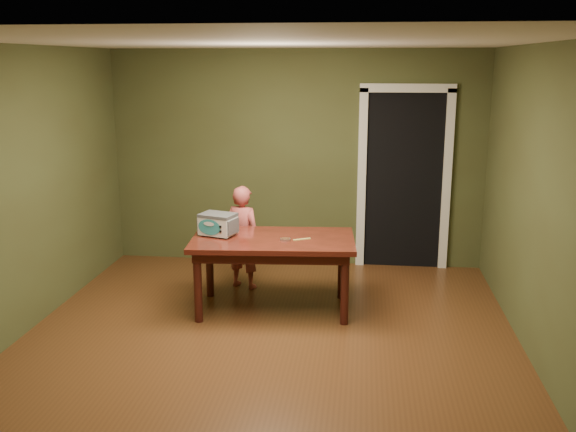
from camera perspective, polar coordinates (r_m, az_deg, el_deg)
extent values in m
plane|color=#573219|center=(5.77, -2.00, -11.55)|extent=(5.00, 5.00, 0.00)
cube|color=#454E29|center=(7.79, 0.70, 5.10)|extent=(4.50, 0.02, 2.60)
cube|color=#454E29|center=(3.01, -9.50, -9.08)|extent=(4.50, 0.02, 2.60)
cube|color=#454E29|center=(6.11, -23.48, 1.60)|extent=(0.02, 5.00, 2.60)
cube|color=#454E29|center=(5.48, 21.82, 0.49)|extent=(0.02, 5.00, 2.60)
cube|color=white|center=(5.22, -2.25, 15.23)|extent=(4.50, 5.00, 0.02)
cube|color=black|center=(8.10, 10.12, 3.43)|extent=(0.90, 0.60, 2.10)
cube|color=black|center=(7.79, 10.25, 3.02)|extent=(0.90, 0.02, 2.10)
cube|color=white|center=(7.76, 6.57, 3.11)|extent=(0.10, 0.06, 2.20)
cube|color=white|center=(7.82, 13.92, 2.88)|extent=(0.10, 0.06, 2.20)
cube|color=white|center=(7.65, 10.61, 11.12)|extent=(1.10, 0.06, 0.10)
cube|color=#3D140D|center=(6.35, -1.34, -2.17)|extent=(1.66, 1.02, 0.05)
cube|color=#38120E|center=(6.37, -1.33, -2.82)|extent=(1.53, 0.89, 0.10)
cylinder|color=#38120E|center=(6.22, -8.02, -6.29)|extent=(0.08, 0.08, 0.70)
cylinder|color=#38120E|center=(6.87, -6.98, -4.31)|extent=(0.08, 0.08, 0.70)
cylinder|color=#38120E|center=(6.13, 5.06, -6.51)|extent=(0.08, 0.08, 0.70)
cylinder|color=#38120E|center=(6.79, 4.80, -4.48)|extent=(0.08, 0.08, 0.70)
cylinder|color=#4C4F54|center=(6.47, -7.67, -1.70)|extent=(0.02, 0.02, 0.01)
cylinder|color=#4C4F54|center=(6.61, -6.85, -1.33)|extent=(0.02, 0.02, 0.01)
cylinder|color=#4C4F54|center=(6.33, -5.55, -1.98)|extent=(0.02, 0.02, 0.01)
cylinder|color=#4C4F54|center=(6.48, -4.76, -1.59)|extent=(0.02, 0.02, 0.01)
cube|color=silver|center=(6.45, -6.24, -0.78)|extent=(0.39, 0.33, 0.19)
cube|color=#4C4F54|center=(6.42, -6.26, 0.09)|extent=(0.40, 0.33, 0.03)
cube|color=#4C4F54|center=(6.53, -7.55, -0.62)|extent=(0.08, 0.21, 0.15)
cube|color=#4C4F54|center=(6.36, -4.89, -0.94)|extent=(0.08, 0.21, 0.15)
ellipsoid|color=teal|center=(6.36, -7.02, -1.00)|extent=(0.24, 0.08, 0.16)
cylinder|color=black|center=(6.29, -6.03, -0.95)|extent=(0.03, 0.02, 0.02)
cylinder|color=black|center=(6.30, -6.02, -1.37)|extent=(0.02, 0.02, 0.02)
cylinder|color=silver|center=(6.25, -0.24, -2.10)|extent=(0.10, 0.10, 0.02)
cylinder|color=#462A17|center=(6.24, -0.24, -2.04)|extent=(0.09, 0.09, 0.01)
cube|color=#D3C95C|center=(6.28, 1.24, -2.07)|extent=(0.17, 0.11, 0.01)
imported|color=#C1514F|center=(7.05, -4.03, -1.88)|extent=(0.49, 0.40, 1.15)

